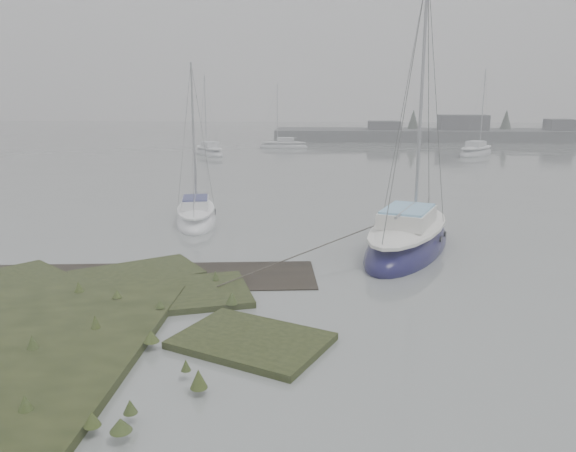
{
  "coord_description": "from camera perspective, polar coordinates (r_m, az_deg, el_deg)",
  "views": [
    {
      "loc": [
        2.17,
        -13.06,
        5.95
      ],
      "look_at": [
        1.08,
        4.47,
        1.8
      ],
      "focal_mm": 35.0,
      "sensor_mm": 36.0,
      "label": 1
    }
  ],
  "objects": [
    {
      "name": "ground",
      "position": [
        43.52,
        0.67,
        5.44
      ],
      "size": [
        160.0,
        160.0,
        0.0
      ],
      "primitive_type": "plane",
      "color": "slate",
      "rests_on": "ground"
    },
    {
      "name": "far_shoreline",
      "position": [
        79.07,
        22.0,
        8.66
      ],
      "size": [
        60.0,
        8.0,
        4.15
      ],
      "color": "#4C4F51",
      "rests_on": "ground"
    },
    {
      "name": "sailboat_main",
      "position": [
        22.32,
        12.09,
        -1.54
      ],
      "size": [
        5.37,
        8.36,
        11.23
      ],
      "rotation": [
        0.0,
        0.0,
        -0.38
      ],
      "color": "#110F3C",
      "rests_on": "ground"
    },
    {
      "name": "sailboat_white",
      "position": [
        26.99,
        -9.31,
        0.93
      ],
      "size": [
        2.89,
        5.89,
        7.96
      ],
      "rotation": [
        0.0,
        0.0,
        0.19
      ],
      "color": "white",
      "rests_on": "ground"
    },
    {
      "name": "sailboat_far_a",
      "position": [
        57.03,
        -8.0,
        7.45
      ],
      "size": [
        4.7,
        6.13,
        8.41
      ],
      "rotation": [
        0.0,
        0.0,
        0.53
      ],
      "color": "silver",
      "rests_on": "ground"
    },
    {
      "name": "sailboat_far_b",
      "position": [
        59.24,
        18.57,
        7.13
      ],
      "size": [
        5.44,
        6.37,
        8.98
      ],
      "rotation": [
        0.0,
        0.0,
        -0.63
      ],
      "color": "#A9AEB3",
      "rests_on": "ground"
    },
    {
      "name": "sailboat_far_c",
      "position": [
        63.37,
        -0.44,
        8.13
      ],
      "size": [
        5.4,
        1.9,
        7.56
      ],
      "rotation": [
        0.0,
        0.0,
        1.6
      ],
      "color": "#A8ACB1",
      "rests_on": "ground"
    }
  ]
}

